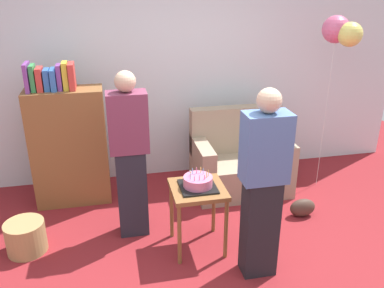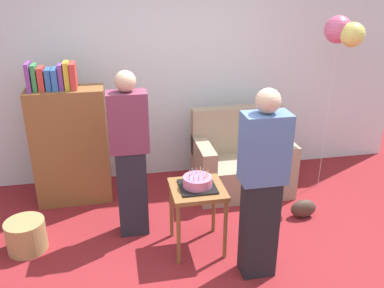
% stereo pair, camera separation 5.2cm
% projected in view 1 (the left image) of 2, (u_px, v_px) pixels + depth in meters
% --- Properties ---
extents(ground_plane, '(8.00, 8.00, 0.00)m').
position_uv_depth(ground_plane, '(213.00, 270.00, 3.51)').
color(ground_plane, maroon).
extents(wall_back, '(6.00, 0.10, 2.70)m').
position_uv_depth(wall_back, '(171.00, 69.00, 4.85)').
color(wall_back, silver).
rests_on(wall_back, ground_plane).
extents(couch, '(1.10, 0.70, 0.96)m').
position_uv_depth(couch, '(240.00, 162.00, 4.78)').
color(couch, gray).
rests_on(couch, ground_plane).
extents(bookshelf, '(0.80, 0.36, 1.59)m').
position_uv_depth(bookshelf, '(69.00, 144.00, 4.38)').
color(bookshelf, brown).
rests_on(bookshelf, ground_plane).
extents(side_table, '(0.48, 0.48, 0.63)m').
position_uv_depth(side_table, '(198.00, 197.00, 3.63)').
color(side_table, brown).
rests_on(side_table, ground_plane).
extents(birthday_cake, '(0.32, 0.32, 0.17)m').
position_uv_depth(birthday_cake, '(198.00, 182.00, 3.58)').
color(birthday_cake, black).
rests_on(birthday_cake, side_table).
extents(person_blowing_candles, '(0.36, 0.22, 1.63)m').
position_uv_depth(person_blowing_candles, '(130.00, 156.00, 3.75)').
color(person_blowing_candles, '#23232D').
rests_on(person_blowing_candles, ground_plane).
extents(person_holding_cake, '(0.36, 0.22, 1.63)m').
position_uv_depth(person_holding_cake, '(263.00, 186.00, 3.20)').
color(person_holding_cake, black).
rests_on(person_holding_cake, ground_plane).
extents(wicker_basket, '(0.36, 0.36, 0.30)m').
position_uv_depth(wicker_basket, '(26.00, 237.00, 3.72)').
color(wicker_basket, '#A88451').
rests_on(wicker_basket, ground_plane).
extents(handbag, '(0.28, 0.14, 0.20)m').
position_uv_depth(handbag, '(302.00, 208.00, 4.28)').
color(handbag, '#473328').
rests_on(handbag, ground_plane).
extents(balloon_bunch, '(0.36, 0.43, 2.00)m').
position_uv_depth(balloon_bunch, '(341.00, 31.00, 4.31)').
color(balloon_bunch, silver).
rests_on(balloon_bunch, ground_plane).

